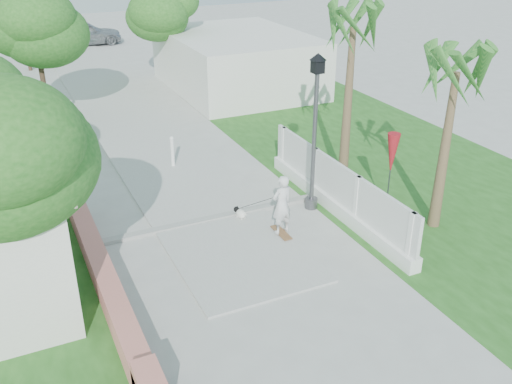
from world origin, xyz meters
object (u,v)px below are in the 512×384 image
dog (240,213)px  parked_car (84,33)px  street_lamp (315,128)px  bollard (172,151)px  skateboarder (267,204)px  patio_umbrella (392,155)px

dog → parked_car: bearing=69.8°
dog → parked_car: (0.33, 25.67, 0.59)m
street_lamp → bollard: street_lamp is taller
skateboarder → parked_car: (-0.07, 26.53, -0.01)m
patio_umbrella → parked_car: (-3.71, 26.89, -0.91)m
street_lamp → bollard: 5.56m
dog → bollard: bearing=78.1°
dog → parked_car: parked_car is taller
street_lamp → bollard: size_ratio=4.07×
street_lamp → patio_umbrella: size_ratio=1.93×
bollard → patio_umbrella: bearing=-50.1°
patio_umbrella → skateboarder: (-3.64, 0.36, -0.90)m
parked_car → bollard: bearing=174.8°
street_lamp → patio_umbrella: (1.90, -1.00, -0.74)m
bollard → skateboarder: 5.23m
parked_car → patio_umbrella: bearing=-175.0°
skateboarder → dog: size_ratio=3.74×
dog → parked_car: 25.68m
bollard → parked_car: 21.41m
street_lamp → bollard: (-2.70, 4.50, -1.84)m
patio_umbrella → parked_car: 27.16m
bollard → parked_car: parked_car is taller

